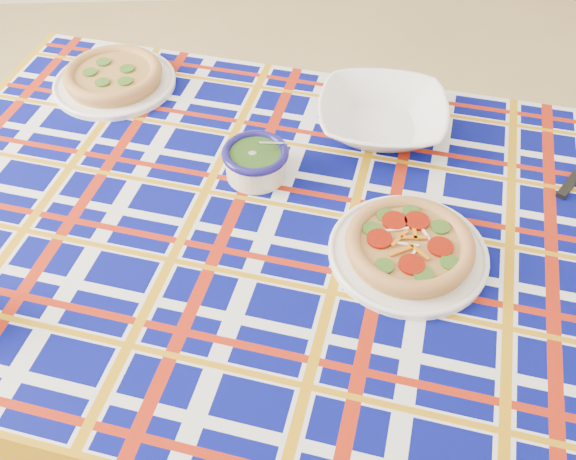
{
  "coord_description": "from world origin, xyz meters",
  "views": [
    {
      "loc": [
        0.3,
        -1.02,
        1.54
      ],
      "look_at": [
        0.33,
        -0.27,
        0.74
      ],
      "focal_mm": 40.0,
      "sensor_mm": 36.0,
      "label": 1
    }
  ],
  "objects_px": {
    "dining_table": "(307,255)",
    "pesto_bowl": "(256,160)",
    "serving_bowl": "(382,117)",
    "main_focaccia_plate": "(410,245)"
  },
  "relations": [
    {
      "from": "dining_table",
      "to": "pesto_bowl",
      "type": "relative_size",
      "value": 13.75
    },
    {
      "from": "main_focaccia_plate",
      "to": "serving_bowl",
      "type": "xyz_separation_m",
      "value": [
        0.0,
        0.34,
        0.01
      ]
    },
    {
      "from": "main_focaccia_plate",
      "to": "pesto_bowl",
      "type": "relative_size",
      "value": 2.21
    },
    {
      "from": "pesto_bowl",
      "to": "serving_bowl",
      "type": "bearing_deg",
      "value": 26.42
    },
    {
      "from": "dining_table",
      "to": "main_focaccia_plate",
      "type": "distance_m",
      "value": 0.21
    },
    {
      "from": "dining_table",
      "to": "main_focaccia_plate",
      "type": "xyz_separation_m",
      "value": [
        0.16,
        -0.07,
        0.1
      ]
    },
    {
      "from": "pesto_bowl",
      "to": "main_focaccia_plate",
      "type": "bearing_deg",
      "value": -40.29
    },
    {
      "from": "main_focaccia_plate",
      "to": "serving_bowl",
      "type": "bearing_deg",
      "value": 89.54
    },
    {
      "from": "dining_table",
      "to": "pesto_bowl",
      "type": "distance_m",
      "value": 0.2
    },
    {
      "from": "pesto_bowl",
      "to": "serving_bowl",
      "type": "xyz_separation_m",
      "value": [
        0.26,
        0.13,
        -0.01
      ]
    }
  ]
}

